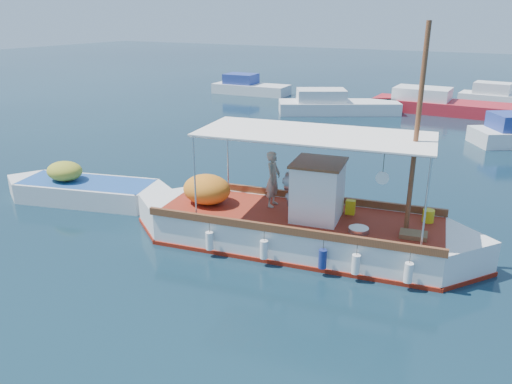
% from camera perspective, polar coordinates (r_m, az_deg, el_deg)
% --- Properties ---
extents(ground, '(160.00, 160.00, 0.00)m').
position_cam_1_polar(ground, '(14.60, 5.56, -6.33)').
color(ground, black).
rests_on(ground, ground).
extents(fishing_caique, '(10.48, 3.96, 6.46)m').
position_cam_1_polar(fishing_caique, '(14.48, 4.58, -4.06)').
color(fishing_caique, white).
rests_on(fishing_caique, ground).
extents(dinghy, '(6.36, 3.00, 1.60)m').
position_cam_1_polar(dinghy, '(18.95, -18.87, 0.04)').
color(dinghy, white).
rests_on(dinghy, ground).
extents(bg_boat_nw, '(8.08, 5.89, 1.80)m').
position_cam_1_polar(bg_boat_nw, '(34.23, 8.98, 9.69)').
color(bg_boat_nw, silver).
rests_on(bg_boat_nw, ground).
extents(bg_boat_n, '(9.00, 2.91, 1.80)m').
position_cam_1_polar(bg_boat_n, '(36.25, 20.02, 9.31)').
color(bg_boat_n, '#AB1C26').
rests_on(bg_boat_n, ground).
extents(bg_boat_far_w, '(6.37, 2.63, 1.80)m').
position_cam_1_polar(bg_boat_far_w, '(42.12, -0.81, 11.82)').
color(bg_boat_far_w, silver).
rests_on(bg_boat_far_w, ground).
extents(bg_boat_far_n, '(6.28, 2.56, 1.80)m').
position_cam_1_polar(bg_boat_far_n, '(40.78, 26.28, 9.53)').
color(bg_boat_far_n, silver).
rests_on(bg_boat_far_n, ground).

